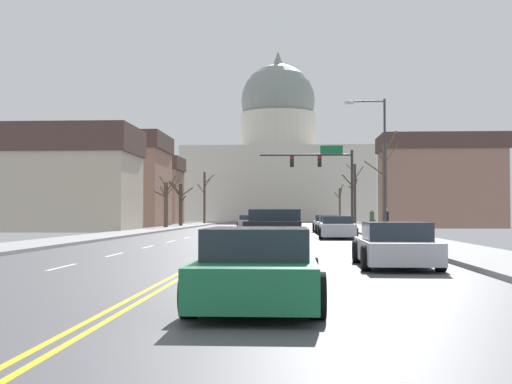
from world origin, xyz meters
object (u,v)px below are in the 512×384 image
(signal_gantry, at_px, (326,169))
(sedan_near_02, at_px, (338,228))
(sedan_near_00, at_px, (326,224))
(sedan_near_03, at_px, (275,231))
(sedan_near_06, at_px, (258,268))
(pickup_truck_near_04, at_px, (275,233))
(sedan_oncoming_01, at_px, (253,221))
(sedan_oncoming_00, at_px, (248,222))
(sedan_near_05, at_px, (395,246))
(street_lamp_right, at_px, (379,154))
(bicycle_parked, at_px, (374,227))
(sedan_near_01, at_px, (332,226))
(pedestrian_01, at_px, (386,219))
(pedestrian_00, at_px, (372,218))

(signal_gantry, distance_m, sedan_near_02, 19.55)
(sedan_near_00, bearing_deg, sedan_near_03, -99.36)
(sedan_near_02, relative_size, sedan_near_03, 0.99)
(signal_gantry, xyz_separation_m, sedan_near_06, (-3.37, -45.87, -4.54))
(pickup_truck_near_04, height_order, sedan_oncoming_01, pickup_truck_near_04)
(signal_gantry, xyz_separation_m, sedan_oncoming_00, (-6.99, 5.71, -4.55))
(pickup_truck_near_04, xyz_separation_m, sedan_oncoming_01, (-3.77, 49.74, -0.15))
(sedan_near_00, relative_size, sedan_near_05, 1.07)
(sedan_near_06, bearing_deg, sedan_near_02, 83.54)
(sedan_near_06, bearing_deg, sedan_near_00, 85.64)
(sedan_near_02, distance_m, sedan_near_06, 27.02)
(signal_gantry, xyz_separation_m, sedan_near_02, (-0.33, -19.02, -4.51))
(signal_gantry, bearing_deg, street_lamp_right, -81.00)
(sedan_near_03, height_order, sedan_near_06, sedan_near_03)
(sedan_near_00, relative_size, sedan_near_02, 1.02)
(signal_gantry, relative_size, sedan_near_05, 1.80)
(bicycle_parked, bearing_deg, street_lamp_right, -92.17)
(sedan_oncoming_01, bearing_deg, bicycle_parked, -71.04)
(sedan_near_01, height_order, sedan_near_03, sedan_near_03)
(pedestrian_01, bearing_deg, sedan_near_00, 113.66)
(sedan_near_00, height_order, sedan_near_05, sedan_near_00)
(bicycle_parked, bearing_deg, sedan_oncoming_00, 119.06)
(sedan_near_00, relative_size, pedestrian_00, 2.98)
(sedan_oncoming_01, height_order, pedestrian_01, pedestrian_01)
(signal_gantry, height_order, sedan_near_02, signal_gantry)
(sedan_near_01, height_order, sedan_oncoming_00, sedan_near_01)
(street_lamp_right, distance_m, sedan_oncoming_01, 34.38)
(street_lamp_right, distance_m, pedestrian_00, 9.44)
(sedan_near_00, height_order, sedan_oncoming_01, sedan_near_00)
(street_lamp_right, bearing_deg, pedestrian_01, 74.09)
(pedestrian_01, bearing_deg, sedan_oncoming_01, 109.22)
(street_lamp_right, relative_size, sedan_oncoming_01, 1.91)
(street_lamp_right, xyz_separation_m, sedan_near_01, (-2.67, 3.81, -4.45))
(sedan_near_05, height_order, pedestrian_01, pedestrian_01)
(sedan_near_01, distance_m, pedestrian_01, 3.65)
(sedan_near_01, relative_size, sedan_near_02, 0.93)
(sedan_near_06, bearing_deg, sedan_oncoming_01, 93.52)
(sedan_near_00, bearing_deg, sedan_near_02, -90.32)
(signal_gantry, height_order, street_lamp_right, street_lamp_right)
(sedan_near_01, bearing_deg, signal_gantry, 88.96)
(sedan_near_03, relative_size, pedestrian_00, 2.96)
(signal_gantry, bearing_deg, sedan_near_06, -94.20)
(street_lamp_right, bearing_deg, sedan_oncoming_00, 113.98)
(sedan_near_02, xyz_separation_m, pickup_truck_near_04, (-3.14, -13.59, 0.11))
(sedan_near_00, xyz_separation_m, sedan_near_02, (-0.08, -14.05, 0.01))
(sedan_near_03, relative_size, pedestrian_01, 2.96)
(sedan_near_02, relative_size, pickup_truck_near_04, 0.83)
(pedestrian_00, xyz_separation_m, bicycle_parked, (-0.38, -4.56, -0.53))
(sedan_near_03, bearing_deg, bicycle_parked, 65.97)
(sedan_near_02, distance_m, sedan_oncoming_00, 25.61)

